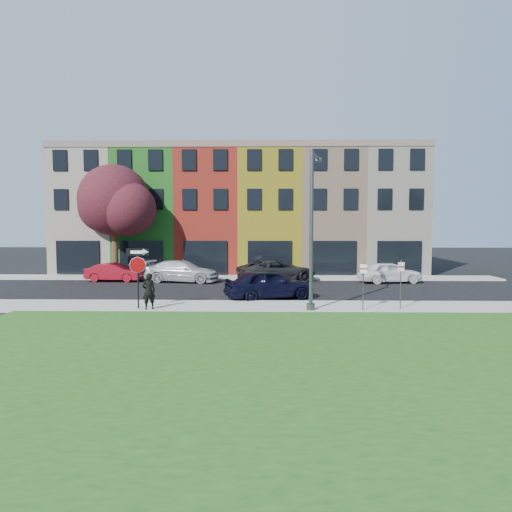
{
  "coord_description": "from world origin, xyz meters",
  "views": [
    {
      "loc": [
        -0.34,
        -19.11,
        4.13
      ],
      "look_at": [
        -0.81,
        4.0,
        2.48
      ],
      "focal_mm": 32.0,
      "sensor_mm": 36.0,
      "label": 1
    }
  ],
  "objects_px": {
    "stop_sign": "(138,266)",
    "street_lamp": "(312,230)",
    "man": "(149,291)",
    "sedan_near": "(269,284)"
  },
  "relations": [
    {
      "from": "man",
      "to": "street_lamp",
      "type": "bearing_deg",
      "value": 157.42
    },
    {
      "from": "stop_sign",
      "to": "street_lamp",
      "type": "distance_m",
      "value": 8.36
    },
    {
      "from": "stop_sign",
      "to": "man",
      "type": "relative_size",
      "value": 1.67
    },
    {
      "from": "sedan_near",
      "to": "street_lamp",
      "type": "xyz_separation_m",
      "value": [
        1.96,
        -3.53,
        2.99
      ]
    },
    {
      "from": "stop_sign",
      "to": "sedan_near",
      "type": "distance_m",
      "value": 7.27
    },
    {
      "from": "stop_sign",
      "to": "street_lamp",
      "type": "height_order",
      "value": "street_lamp"
    },
    {
      "from": "sedan_near",
      "to": "street_lamp",
      "type": "relative_size",
      "value": 0.71
    },
    {
      "from": "stop_sign",
      "to": "street_lamp",
      "type": "bearing_deg",
      "value": -0.4
    },
    {
      "from": "stop_sign",
      "to": "street_lamp",
      "type": "xyz_separation_m",
      "value": [
        8.19,
        -0.01,
        1.67
      ]
    },
    {
      "from": "man",
      "to": "street_lamp",
      "type": "relative_size",
      "value": 0.23
    }
  ]
}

